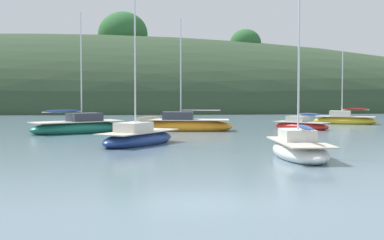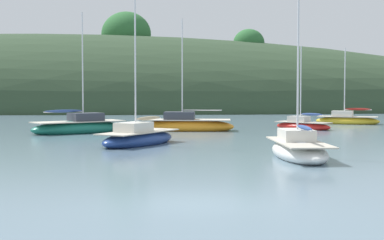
% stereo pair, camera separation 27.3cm
% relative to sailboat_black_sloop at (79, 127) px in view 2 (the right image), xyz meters
% --- Properties ---
extents(ground_plane, '(400.00, 400.00, 0.00)m').
position_rel_sailboat_black_sloop_xyz_m(ground_plane, '(7.94, -25.47, -0.42)').
color(ground_plane, slate).
extents(far_shoreline_hill, '(150.00, 36.00, 25.57)m').
position_rel_sailboat_black_sloop_xyz_m(far_shoreline_hill, '(-17.10, 45.85, -0.36)').
color(far_shoreline_hill, '#2D422B').
rests_on(far_shoreline_hill, ground).
extents(sailboat_black_sloop, '(7.00, 5.96, 8.68)m').
position_rel_sailboat_black_sloop_xyz_m(sailboat_black_sloop, '(0.00, 0.00, 0.00)').
color(sailboat_black_sloop, '#196B56').
rests_on(sailboat_black_sloop, ground).
extents(sailboat_blue_center, '(7.07, 2.74, 8.46)m').
position_rel_sailboat_black_sloop_xyz_m(sailboat_blue_center, '(7.47, 2.25, -0.01)').
color(sailboat_blue_center, orange).
rests_on(sailboat_blue_center, ground).
extents(sailboat_yellow_far, '(5.80, 3.71, 6.86)m').
position_rel_sailboat_black_sloop_xyz_m(sailboat_yellow_far, '(21.53, 10.62, -0.07)').
color(sailboat_yellow_far, gold).
rests_on(sailboat_yellow_far, ground).
extents(sailboat_grey_yawl, '(2.42, 6.29, 7.76)m').
position_rel_sailboat_black_sloop_xyz_m(sailboat_grey_yawl, '(12.67, -15.02, -0.04)').
color(sailboat_grey_yawl, white).
rests_on(sailboat_grey_yawl, ground).
extents(sailboat_teal_outer, '(4.78, 6.43, 8.88)m').
position_rel_sailboat_black_sloop_xyz_m(sailboat_teal_outer, '(4.93, -8.74, -0.03)').
color(sailboat_teal_outer, navy).
rests_on(sailboat_teal_outer, ground).
extents(sailboat_orange_cutter, '(4.51, 4.21, 6.53)m').
position_rel_sailboat_black_sloop_xyz_m(sailboat_orange_cutter, '(16.37, 3.85, -0.10)').
color(sailboat_orange_cutter, red).
rests_on(sailboat_orange_cutter, ground).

